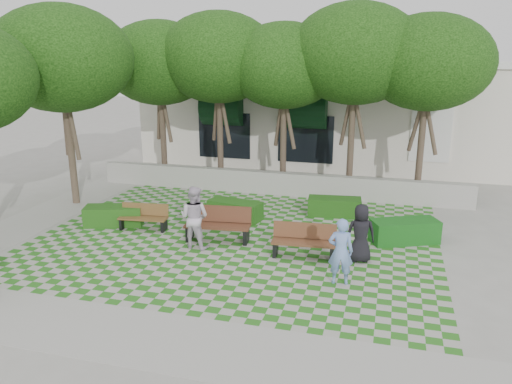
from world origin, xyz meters
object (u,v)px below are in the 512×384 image
(hedge_east, at_px, (404,231))
(hedge_midleft, at_px, (235,210))
(bench_mid, at_px, (218,225))
(person_blue, at_px, (341,251))
(bench_west, at_px, (144,217))
(hedge_midright, at_px, (334,207))
(person_white, at_px, (194,217))
(hedge_west, at_px, (114,216))
(bench_east, at_px, (304,241))
(person_dark, at_px, (361,233))

(hedge_east, xyz_separation_m, hedge_midleft, (-5.56, 0.69, -0.03))
(bench_mid, xyz_separation_m, person_blue, (3.87, -1.97, 0.35))
(bench_mid, bearing_deg, bench_west, 167.06)
(hedge_midright, bearing_deg, bench_west, -152.22)
(bench_west, bearing_deg, person_white, -30.66)
(person_blue, bearing_deg, hedge_midleft, -53.05)
(hedge_midleft, bearing_deg, hedge_east, -7.10)
(person_blue, relative_size, person_white, 0.92)
(bench_west, bearing_deg, person_blue, -25.28)
(hedge_west, bearing_deg, bench_east, -8.07)
(bench_mid, bearing_deg, bench_east, -17.69)
(bench_mid, height_order, hedge_midright, bench_mid)
(hedge_midleft, xyz_separation_m, person_dark, (4.37, -2.49, 0.49))
(hedge_west, height_order, person_dark, person_dark)
(hedge_midleft, distance_m, person_white, 2.82)
(person_blue, xyz_separation_m, person_white, (-4.35, 1.27, 0.08))
(hedge_east, distance_m, hedge_midleft, 5.60)
(bench_east, relative_size, hedge_east, 0.91)
(bench_mid, relative_size, person_dark, 1.25)
(bench_west, relative_size, person_white, 0.87)
(hedge_west, relative_size, person_blue, 1.10)
(hedge_east, bearing_deg, hedge_midright, 139.57)
(bench_west, bearing_deg, hedge_west, 169.45)
(bench_mid, xyz_separation_m, hedge_east, (5.44, 1.34, -0.15))
(bench_west, distance_m, hedge_midright, 6.51)
(hedge_east, height_order, person_blue, person_blue)
(bench_east, distance_m, hedge_midleft, 3.83)
(bench_east, height_order, person_blue, person_blue)
(bench_mid, bearing_deg, hedge_east, 7.31)
(person_blue, distance_m, person_white, 4.53)
(hedge_midright, xyz_separation_m, person_dark, (1.14, -3.78, 0.49))
(hedge_east, xyz_separation_m, person_dark, (-1.19, -1.79, 0.46))
(hedge_west, relative_size, person_white, 1.01)
(person_white, bearing_deg, hedge_west, -11.09)
(bench_mid, bearing_deg, person_blue, -33.48)
(hedge_east, distance_m, person_white, 6.28)
(hedge_east, height_order, person_dark, person_dark)
(bench_mid, relative_size, person_blue, 1.20)
(hedge_west, bearing_deg, hedge_midright, 23.13)
(hedge_east, distance_m, hedge_west, 9.28)
(person_dark, xyz_separation_m, person_white, (-4.72, -0.24, 0.11))
(bench_mid, height_order, person_dark, person_dark)
(bench_west, bearing_deg, bench_east, -14.95)
(hedge_midleft, distance_m, hedge_west, 4.02)
(person_blue, xyz_separation_m, person_dark, (0.38, 1.52, -0.04))
(person_dark, distance_m, person_white, 4.73)
(hedge_midleft, bearing_deg, person_dark, -29.65)
(bench_east, distance_m, person_white, 3.23)
(bench_east, height_order, hedge_east, bench_east)
(bench_west, distance_m, hedge_west, 1.14)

